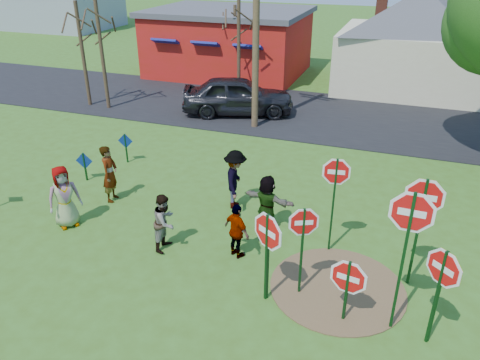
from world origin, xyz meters
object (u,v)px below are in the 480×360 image
object	(u,v)px
stop_sign_a	(268,239)
person_a	(64,197)
stop_sign_b	(335,182)
suv	(238,95)
utility_pole	(256,14)
stop_sign_d	(422,206)
person_b	(110,174)
stop_sign_c	(408,231)

from	to	relation	value
stop_sign_a	person_a	xyz separation A→B (m)	(-6.33, 1.10, -0.70)
stop_sign_b	suv	world-z (taller)	stop_sign_b
utility_pole	suv	bearing A→B (deg)	132.68
stop_sign_d	person_b	distance (m)	9.21
stop_sign_d	person_b	bearing A→B (deg)	172.22
stop_sign_b	person_b	world-z (taller)	stop_sign_b
person_a	utility_pole	size ratio (longest dim) A/B	0.20
suv	person_b	bearing A→B (deg)	156.04
stop_sign_b	person_a	distance (m)	7.55
stop_sign_b	person_a	xyz separation A→B (m)	(-7.35, -1.31, -1.11)
person_b	utility_pole	bearing A→B (deg)	-24.62
person_a	stop_sign_d	bearing A→B (deg)	-49.45
stop_sign_a	utility_pole	world-z (taller)	utility_pole
person_a	stop_sign_c	bearing A→B (deg)	-59.82
utility_pole	stop_sign_d	bearing A→B (deg)	-52.96
stop_sign_b	stop_sign_a	bearing A→B (deg)	-121.62
person_a	utility_pole	world-z (taller)	utility_pole
stop_sign_a	stop_sign_d	size ratio (longest dim) A/B	0.81
stop_sign_c	suv	bearing A→B (deg)	125.40
person_a	person_b	xyz separation A→B (m)	(0.34, 1.75, -0.01)
stop_sign_d	person_b	xyz separation A→B (m)	(-9.05, 1.15, -1.20)
stop_sign_d	person_a	world-z (taller)	stop_sign_d
utility_pole	person_b	bearing A→B (deg)	-105.21
stop_sign_c	person_b	bearing A→B (deg)	164.64
stop_sign_a	person_a	world-z (taller)	stop_sign_a
person_b	stop_sign_c	bearing A→B (deg)	-117.25
stop_sign_d	suv	bearing A→B (deg)	127.31
suv	utility_pole	xyz separation A→B (m)	(1.31, -1.42, 3.92)
suv	stop_sign_c	bearing A→B (deg)	-165.84
stop_sign_c	stop_sign_d	distance (m)	1.72
stop_sign_c	person_a	xyz separation A→B (m)	(-9.10, 1.07, -1.48)
stop_sign_c	suv	distance (m)	14.63
stop_sign_a	stop_sign_d	world-z (taller)	stop_sign_d
stop_sign_c	stop_sign_b	bearing A→B (deg)	128.77
stop_sign_a	stop_sign_c	distance (m)	2.88
stop_sign_d	person_b	size ratio (longest dim) A/B	1.60
stop_sign_a	person_a	bearing A→B (deg)	-158.48
person_a	suv	bearing A→B (deg)	30.77
stop_sign_c	utility_pole	bearing A→B (deg)	123.91
stop_sign_a	suv	xyz separation A→B (m)	(-5.13, 12.25, -0.70)
stop_sign_b	stop_sign_c	distance (m)	2.98
stop_sign_c	person_a	world-z (taller)	stop_sign_c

